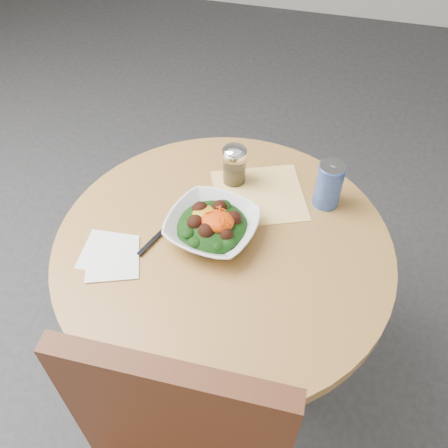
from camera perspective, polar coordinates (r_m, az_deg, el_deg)
name	(u,v)px	position (r m, az deg, el deg)	size (l,w,h in m)	color
ground	(223,371)	(1.96, -0.07, -16.44)	(6.00, 6.00, 0.00)	#2C2C2E
table	(223,287)	(1.48, -0.09, -7.23)	(0.90, 0.90, 0.75)	black
cloth_napkin	(259,195)	(1.44, 4.00, 3.31)	(0.25, 0.23, 0.00)	#FFA50D
paper_napkins	(110,256)	(1.32, -12.87, -3.55)	(0.18, 0.18, 0.00)	white
salad_bowl	(212,226)	(1.32, -1.33, -0.21)	(0.28, 0.28, 0.09)	silver
fork	(163,231)	(1.35, -6.94, -0.79)	(0.08, 0.18, 0.00)	black
spice_shaker	(234,165)	(1.44, 1.19, 6.79)	(0.07, 0.07, 0.13)	silver
beverage_can	(329,185)	(1.40, 11.90, 4.42)	(0.07, 0.07, 0.14)	navy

